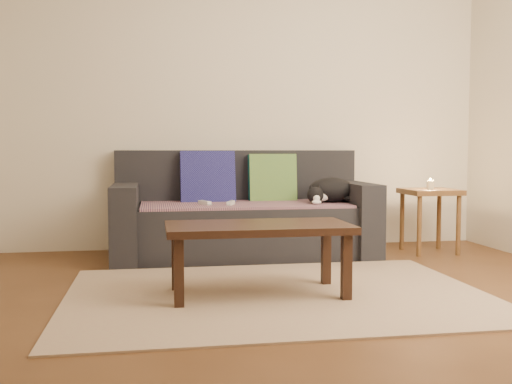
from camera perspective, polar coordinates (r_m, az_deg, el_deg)
The scene contains 13 objects.
ground at distance 3.51m, azimuth 2.55°, elevation -10.38°, with size 4.50×4.50×0.00m, color brown.
back_wall at distance 5.38m, azimuth -1.98°, elevation 8.57°, with size 4.50×0.04×2.60m, color beige.
sofa at distance 4.98m, azimuth -1.29°, elevation -2.48°, with size 2.10×0.94×0.87m.
throw_blanket at distance 4.87m, azimuth -1.14°, elevation -1.19°, with size 1.66×0.74×0.02m, color #372443.
cushion_navy at distance 5.08m, azimuth -4.62°, elevation 1.27°, with size 0.46×0.11×0.46m, color #161352.
cushion_green at distance 5.16m, azimuth 1.57°, elevation 1.33°, with size 0.41×0.10×0.41m, color #0D5551.
cat at distance 4.98m, azimuth 7.09°, elevation 0.14°, with size 0.47×0.35×0.20m.
wii_remote_a at distance 4.76m, azimuth -4.91°, elevation -1.03°, with size 0.15×0.04×0.03m, color white.
wii_remote_b at distance 4.72m, azimuth -2.42°, elevation -1.05°, with size 0.15×0.04×0.03m, color white.
side_table at distance 5.30m, azimuth 16.23°, elevation -0.76°, with size 0.43×0.43×0.54m.
candle at distance 5.29m, azimuth 16.26°, elevation 0.67°, with size 0.06×0.06×0.09m.
rug at distance 3.65m, azimuth 2.04°, elevation -9.71°, with size 2.50×1.80×0.01m, color tan.
coffee_table at distance 3.56m, azimuth 0.22°, elevation -3.93°, with size 1.09×0.54×0.43m.
Camera 1 is at (-0.72, -3.32, 0.87)m, focal length 42.00 mm.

